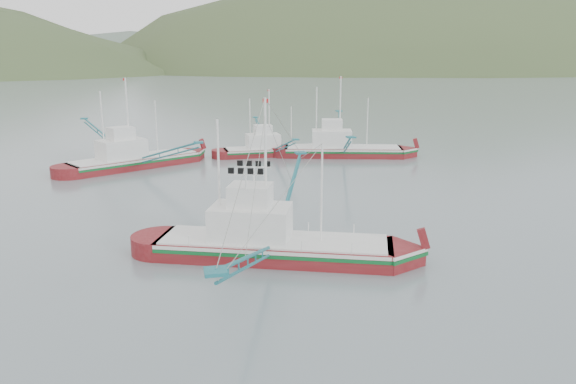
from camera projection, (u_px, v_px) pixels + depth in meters
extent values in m
plane|color=slate|center=(308.00, 262.00, 36.04)|extent=(1200.00, 1200.00, 0.00)
cube|color=maroon|center=(274.00, 255.00, 36.75)|extent=(15.77, 9.14, 2.04)
cube|color=silver|center=(274.00, 242.00, 36.55)|extent=(15.51, 9.11, 0.22)
cube|color=#0D5C26|center=(274.00, 246.00, 36.61)|extent=(15.52, 9.13, 0.22)
cube|color=silver|center=(274.00, 239.00, 36.50)|extent=(14.98, 8.68, 0.12)
cube|color=silver|center=(251.00, 223.00, 36.45)|extent=(5.92, 4.83, 2.24)
cube|color=silver|center=(250.00, 195.00, 36.01)|extent=(3.27, 3.03, 1.43)
cylinder|color=white|center=(266.00, 171.00, 35.47)|extent=(0.16, 0.16, 9.18)
cylinder|color=white|center=(219.00, 180.00, 36.06)|extent=(0.14, 0.14, 7.80)
cylinder|color=white|center=(322.00, 194.00, 35.31)|extent=(0.12, 0.12, 6.43)
cube|color=maroon|center=(343.00, 155.00, 72.93)|extent=(15.60, 7.66, 2.01)
cube|color=silver|center=(343.00, 148.00, 72.72)|extent=(15.33, 7.66, 0.22)
cube|color=#0D5C26|center=(343.00, 150.00, 72.78)|extent=(15.33, 7.68, 0.22)
cube|color=silver|center=(343.00, 147.00, 72.67)|extent=(14.82, 7.28, 0.12)
cube|color=silver|center=(332.00, 139.00, 72.48)|extent=(5.67, 4.37, 2.21)
cube|color=silver|center=(332.00, 125.00, 72.04)|extent=(3.08, 2.79, 1.41)
cylinder|color=white|center=(340.00, 112.00, 71.61)|extent=(0.16, 0.16, 9.04)
cylinder|color=white|center=(316.00, 117.00, 71.90)|extent=(0.14, 0.14, 7.69)
cylinder|color=white|center=(367.00, 123.00, 71.80)|extent=(0.12, 0.12, 6.33)
cube|color=maroon|center=(135.00, 166.00, 65.85)|extent=(15.27, 11.11, 2.03)
cube|color=silver|center=(135.00, 158.00, 65.65)|extent=(15.04, 11.03, 0.22)
cube|color=#0D5C26|center=(135.00, 161.00, 65.71)|extent=(15.05, 11.05, 0.22)
cube|color=silver|center=(135.00, 157.00, 65.60)|extent=(14.50, 10.55, 0.12)
cube|color=silver|center=(122.00, 149.00, 64.35)|extent=(6.03, 5.35, 2.24)
cube|color=silver|center=(120.00, 133.00, 63.91)|extent=(3.41, 3.26, 1.42)
cylinder|color=white|center=(128.00, 118.00, 64.18)|extent=(0.16, 0.16, 9.16)
cylinder|color=white|center=(103.00, 127.00, 62.37)|extent=(0.14, 0.14, 7.78)
cylinder|color=white|center=(156.00, 128.00, 66.81)|extent=(0.12, 0.12, 6.41)
cube|color=maroon|center=(273.00, 154.00, 73.63)|extent=(12.76, 3.87, 1.68)
cube|color=silver|center=(273.00, 149.00, 73.46)|extent=(12.51, 3.93, 0.19)
cube|color=#0D5C26|center=(273.00, 150.00, 73.51)|extent=(12.51, 3.94, 0.19)
cube|color=silver|center=(273.00, 147.00, 73.42)|extent=(12.12, 3.68, 0.10)
cube|color=silver|center=(263.00, 141.00, 72.90)|extent=(4.31, 2.86, 1.85)
cube|color=silver|center=(263.00, 129.00, 72.53)|extent=(2.26, 1.94, 1.18)
cylinder|color=white|center=(269.00, 119.00, 72.41)|extent=(0.13, 0.13, 7.58)
cylinder|color=white|center=(250.00, 124.00, 71.94)|extent=(0.12, 0.12, 6.44)
cylinder|color=white|center=(291.00, 127.00, 73.40)|extent=(0.10, 0.10, 5.31)
ellipsoid|color=#3C4E28|center=(454.00, 68.00, 492.88)|extent=(684.00, 432.00, 306.00)
ellipsoid|color=slate|center=(203.00, 66.00, 573.61)|extent=(960.00, 400.00, 240.00)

